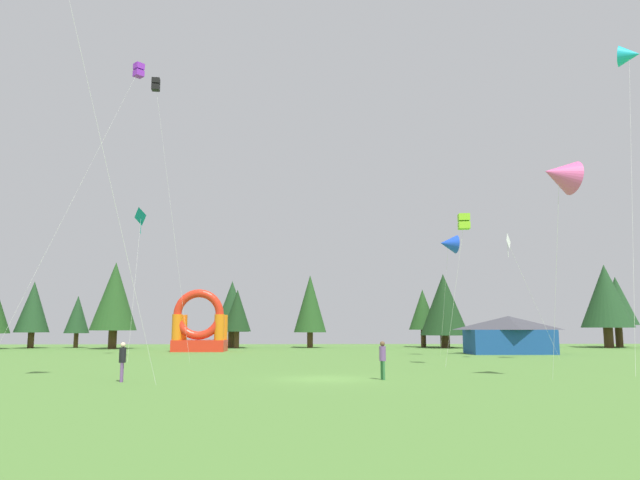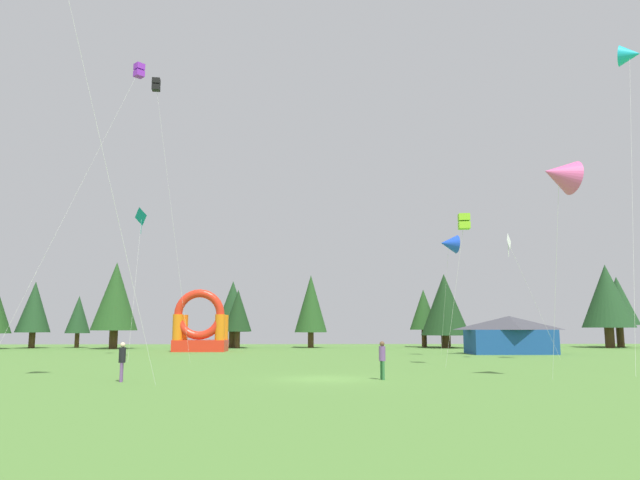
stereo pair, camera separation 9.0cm
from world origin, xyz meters
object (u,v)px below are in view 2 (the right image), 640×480
kite_blue_delta (449,244)px  kite_white_diamond (507,243)px  person_far_side (382,357)px  kite_teal_diamond (142,218)px  kite_purple_box (139,71)px  inflatable_blue_arch (200,330)px  kite_lime_box (464,222)px  person_near_camera (122,358)px  kite_cyan_delta (630,55)px  kite_pink_delta (559,175)px  kite_black_box (156,86)px  festival_tent (510,335)px

kite_blue_delta → kite_white_diamond: (3.38, -4.86, -0.61)m
kite_white_diamond → person_far_side: bearing=-126.5°
kite_teal_diamond → kite_purple_box: size_ratio=0.50×
kite_white_diamond → person_far_side: (-12.19, -16.47, -7.91)m
inflatable_blue_arch → kite_lime_box: bearing=-49.6°
person_near_camera → kite_teal_diamond: bearing=7.1°
kite_cyan_delta → kite_pink_delta: (-9.83, -9.86, -11.02)m
kite_pink_delta → kite_black_box: bearing=146.1°
kite_lime_box → kite_teal_diamond: bearing=157.8°
kite_pink_delta → inflatable_blue_arch: bearing=123.1°
kite_blue_delta → kite_purple_box: 29.41m
person_far_side → festival_tent: size_ratio=0.24×
kite_lime_box → inflatable_blue_arch: size_ratio=1.54×
kite_black_box → inflatable_blue_arch: (0.66, 19.18, -18.40)m
kite_teal_diamond → kite_black_box: 10.40m
kite_purple_box → person_near_camera: 28.50m
person_far_side → festival_tent: festival_tent is taller
kite_white_diamond → kite_lime_box: (-5.50, -7.59, 0.29)m
kite_cyan_delta → kite_blue_delta: bearing=126.5°
kite_blue_delta → inflatable_blue_arch: kite_blue_delta is taller
kite_purple_box → kite_black_box: size_ratio=1.11×
person_far_side → kite_white_diamond: bearing=-59.4°
kite_pink_delta → festival_tent: size_ratio=1.39×
kite_white_diamond → kite_lime_box: size_ratio=0.97×
kite_purple_box → festival_tent: bearing=17.2°
kite_teal_diamond → kite_lime_box: bearing=-22.2°
kite_blue_delta → kite_cyan_delta: 19.51m
kite_purple_box → kite_lime_box: bearing=-18.7°
kite_purple_box → kite_black_box: bearing=-50.2°
inflatable_blue_arch → kite_blue_delta: bearing=-27.9°
kite_cyan_delta → kite_black_box: size_ratio=1.02×
kite_teal_diamond → kite_purple_box: (-0.41, -1.48, 11.73)m
kite_lime_box → kite_pink_delta: size_ratio=0.91×
kite_white_diamond → kite_pink_delta: kite_pink_delta is taller
kite_lime_box → kite_black_box: kite_black_box is taller
festival_tent → kite_white_diamond: bearing=-108.7°
kite_purple_box → kite_cyan_delta: size_ratio=1.09×
person_far_side → inflatable_blue_arch: (-14.29, 33.57, 1.13)m
kite_purple_box → kite_black_box: kite_purple_box is taller
kite_white_diamond → inflatable_blue_arch: 32.25m
kite_blue_delta → person_near_camera: bearing=-133.5°
kite_white_diamond → festival_tent: size_ratio=1.24×
kite_lime_box → kite_purple_box: bearing=161.3°
kite_pink_delta → inflatable_blue_arch: kite_pink_delta is taller
kite_blue_delta → person_near_camera: (-20.93, -22.07, -8.53)m
kite_blue_delta → kite_purple_box: (-25.87, -4.42, 13.29)m
kite_lime_box → kite_pink_delta: (1.81, -10.26, 0.48)m
kite_black_box → kite_teal_diamond: bearing=112.9°
kite_lime_box → kite_black_box: 25.04m
kite_white_diamond → kite_cyan_delta: kite_cyan_delta is taller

